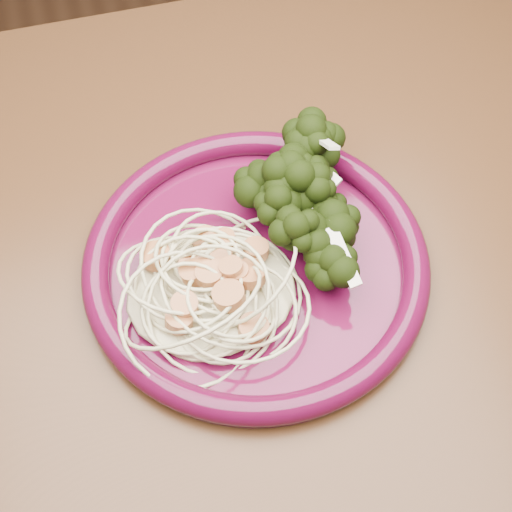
{
  "coord_description": "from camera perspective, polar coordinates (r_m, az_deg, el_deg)",
  "views": [
    {
      "loc": [
        -0.15,
        -0.34,
        1.28
      ],
      "look_at": [
        -0.05,
        -0.0,
        0.77
      ],
      "focal_mm": 50.0,
      "sensor_mm": 36.0,
      "label": 1
    }
  ],
  "objects": [
    {
      "name": "dining_table",
      "position": [
        0.73,
        3.81,
        -4.37
      ],
      "size": [
        1.2,
        0.8,
        0.75
      ],
      "color": "#472814",
      "rests_on": "ground"
    },
    {
      "name": "dinner_plate",
      "position": [
        0.63,
        0.0,
        -0.45
      ],
      "size": [
        0.4,
        0.4,
        0.03
      ],
      "rotation": [
        0.0,
        0.0,
        0.41
      ],
      "color": "#480926",
      "rests_on": "dining_table"
    },
    {
      "name": "spaghetti_pile",
      "position": [
        0.6,
        -3.64,
        -2.28
      ],
      "size": [
        0.19,
        0.18,
        0.03
      ],
      "primitive_type": "ellipsoid",
      "rotation": [
        0.0,
        0.0,
        0.41
      ],
      "color": "beige",
      "rests_on": "dinner_plate"
    },
    {
      "name": "scallop_cluster",
      "position": [
        0.57,
        -3.84,
        -0.24
      ],
      "size": [
        0.17,
        0.17,
        0.04
      ],
      "primitive_type": null,
      "rotation": [
        0.0,
        0.0,
        0.41
      ],
      "color": "#C17944",
      "rests_on": "spaghetti_pile"
    },
    {
      "name": "broccoli_pile",
      "position": [
        0.64,
        4.24,
        3.64
      ],
      "size": [
        0.16,
        0.19,
        0.06
      ],
      "primitive_type": "ellipsoid",
      "rotation": [
        0.0,
        0.0,
        0.41
      ],
      "color": "black",
      "rests_on": "dinner_plate"
    },
    {
      "name": "onion_garnish",
      "position": [
        0.61,
        4.44,
        5.66
      ],
      "size": [
        0.11,
        0.13,
        0.06
      ],
      "primitive_type": null,
      "rotation": [
        0.0,
        0.0,
        0.41
      ],
      "color": "white",
      "rests_on": "broccoli_pile"
    }
  ]
}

